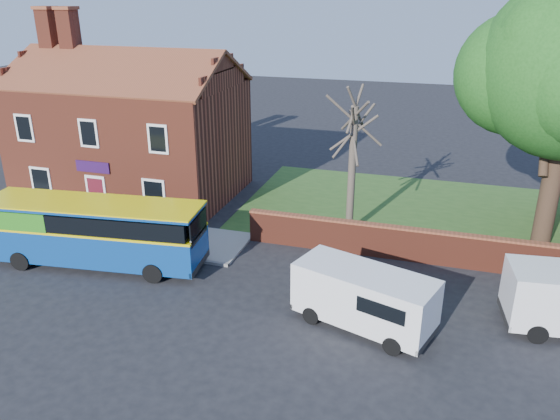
% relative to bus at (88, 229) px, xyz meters
% --- Properties ---
extents(ground, '(120.00, 120.00, 0.00)m').
position_rel_bus_xyz_m(ground, '(3.99, -2.53, -1.68)').
color(ground, black).
rests_on(ground, ground).
extents(pavement, '(18.00, 3.50, 0.12)m').
position_rel_bus_xyz_m(pavement, '(-3.01, 3.22, -1.62)').
color(pavement, gray).
rests_on(pavement, ground).
extents(kerb, '(18.00, 0.15, 0.14)m').
position_rel_bus_xyz_m(kerb, '(-3.01, 1.47, -1.61)').
color(kerb, slate).
rests_on(kerb, ground).
extents(grass_strip, '(26.00, 12.00, 0.04)m').
position_rel_bus_xyz_m(grass_strip, '(16.99, 10.47, -1.66)').
color(grass_strip, '#426B28').
rests_on(grass_strip, ground).
extents(shop_building, '(12.30, 8.13, 10.50)m').
position_rel_bus_xyz_m(shop_building, '(-3.03, 8.97, 1.74)').
color(shop_building, maroon).
rests_on(shop_building, ground).
extents(boundary_wall, '(22.00, 0.38, 1.60)m').
position_rel_bus_xyz_m(boundary_wall, '(16.99, 4.47, -0.86)').
color(boundary_wall, maroon).
rests_on(boundary_wall, ground).
extents(bus, '(9.88, 3.52, 2.95)m').
position_rel_bus_xyz_m(bus, '(0.00, 0.00, 0.00)').
color(bus, navy).
rests_on(bus, ground).
extents(van_near, '(5.42, 3.50, 2.22)m').
position_rel_bus_xyz_m(van_near, '(12.45, -1.38, -0.44)').
color(van_near, white).
rests_on(van_near, ground).
extents(bare_tree, '(2.64, 3.14, 7.03)m').
position_rel_bus_xyz_m(bare_tree, '(10.45, 6.74, 1.93)').
color(bare_tree, '#4C4238').
rests_on(bare_tree, ground).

